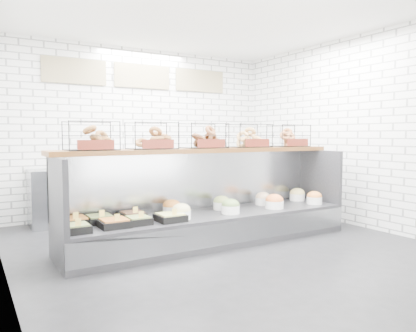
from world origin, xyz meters
TOP-DOWN VIEW (x-y plane):
  - ground at (0.00, 0.00)m, footprint 5.50×5.50m
  - room_shell at (0.00, 0.60)m, footprint 5.02×5.51m
  - display_case at (-0.01, 0.34)m, footprint 4.00×0.90m
  - bagel_shelf at (-0.01, 0.52)m, footprint 4.10×0.50m
  - prep_counter at (0.00, 2.43)m, footprint 4.00×0.60m

SIDE VIEW (x-z plane):
  - ground at x=0.00m, z-range 0.00..0.00m
  - display_case at x=-0.01m, z-range -0.27..0.93m
  - prep_counter at x=0.00m, z-range -0.13..1.07m
  - bagel_shelf at x=-0.01m, z-range 1.18..1.58m
  - room_shell at x=0.00m, z-range 0.55..3.56m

